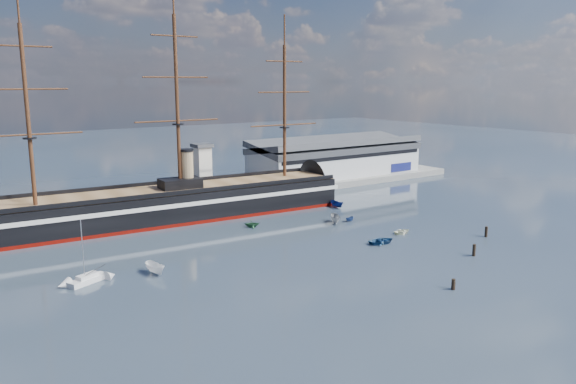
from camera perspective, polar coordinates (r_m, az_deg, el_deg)
ground at (r=132.51m, az=-3.26°, el=-3.75°), size 600.00×600.00×0.00m
quay at (r=167.74m, az=-6.89°, el=-0.64°), size 180.00×18.00×2.00m
warehouse at (r=196.46m, az=4.90°, el=3.49°), size 63.00×21.00×11.60m
quay_tower at (r=160.22m, az=-8.66°, el=2.30°), size 5.00×5.00×15.00m
warship at (r=142.82m, az=-12.18°, el=-1.23°), size 113.40×22.37×53.94m
sailboat at (r=103.49m, az=-19.69°, el=-8.31°), size 7.36×4.69×11.37m
motorboat_a at (r=104.73m, az=-13.30°, el=-8.13°), size 6.72×3.05×2.60m
motorboat_b at (r=122.19m, az=9.51°, el=-5.18°), size 1.98×3.88×1.73m
motorboat_c at (r=137.97m, az=4.83°, el=-3.17°), size 6.78×5.63×2.62m
motorboat_d at (r=133.89m, az=-3.68°, el=-3.60°), size 4.75×6.23×2.10m
motorboat_e at (r=131.00m, az=11.57°, el=-4.14°), size 1.32×2.91×1.33m
motorboat_f at (r=155.01m, az=5.00°, el=-1.58°), size 5.90×2.36×2.33m
motorboat_g at (r=140.07m, az=6.28°, el=-2.98°), size 1.90×3.56×1.35m
piling_near_mid at (r=98.74m, az=16.42°, el=-9.49°), size 0.64×0.64×2.57m
piling_near_right at (r=118.12m, az=18.34°, el=-6.18°), size 0.64×0.64×3.12m
piling_far_right at (r=133.10m, az=19.46°, el=-4.32°), size 0.64×0.64×3.09m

